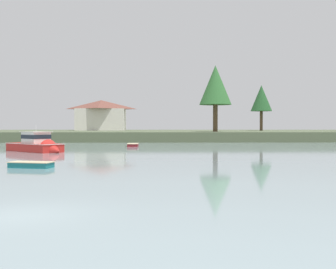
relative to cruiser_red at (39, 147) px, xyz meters
name	(u,v)px	position (x,y,z in m)	size (l,w,h in m)	color
ground_plane	(19,215)	(8.55, -33.02, -0.48)	(465.30, 465.30, 0.00)	gray
far_shore_bank	(139,134)	(8.55, 52.69, 0.40)	(209.39, 54.11, 1.77)	#4C563D
cruiser_red	(39,147)	(0.00, 0.00, 0.00)	(8.07, 7.64, 3.99)	#B2231E
dinghy_maroon	(133,145)	(9.55, 11.87, -0.33)	(1.52, 3.14, 0.60)	maroon
dinghy_teal	(31,166)	(4.42, -17.79, -0.34)	(3.17, 1.99, 0.56)	#196B70
shore_tree_center	(215,86)	(23.81, 32.60, 9.95)	(6.04, 6.04, 12.46)	brown
shore_tree_inland_b	(261,99)	(37.40, 52.40, 8.84)	(4.99, 4.99, 10.69)	brown
cottage_eastern	(101,115)	(-1.22, 60.44, 5.21)	(12.79, 9.54, 7.60)	silver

